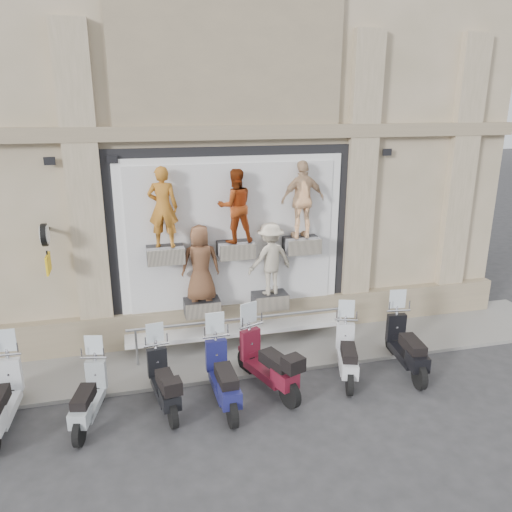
% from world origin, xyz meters
% --- Properties ---
extents(ground, '(90.00, 90.00, 0.00)m').
position_xyz_m(ground, '(0.00, 0.00, 0.00)').
color(ground, '#2F2F31').
rests_on(ground, ground).
extents(sidewalk, '(16.00, 2.20, 0.08)m').
position_xyz_m(sidewalk, '(0.00, 2.10, 0.04)').
color(sidewalk, gray).
rests_on(sidewalk, ground).
extents(building, '(14.00, 8.60, 12.00)m').
position_xyz_m(building, '(0.00, 7.00, 6.00)').
color(building, tan).
rests_on(building, ground).
extents(shop_vitrine, '(5.60, 0.90, 4.30)m').
position_xyz_m(shop_vitrine, '(0.08, 2.74, 2.40)').
color(shop_vitrine, black).
rests_on(shop_vitrine, ground).
extents(guard_rail, '(5.06, 0.10, 0.93)m').
position_xyz_m(guard_rail, '(0.00, 2.00, 0.47)').
color(guard_rail, '#9EA0A5').
rests_on(guard_rail, ground).
extents(clock_sign_bracket, '(0.10, 0.80, 1.02)m').
position_xyz_m(clock_sign_bracket, '(-3.90, 2.47, 2.80)').
color(clock_sign_bracket, black).
rests_on(clock_sign_bracket, ground).
extents(scooter_b, '(0.68, 2.00, 1.60)m').
position_xyz_m(scooter_b, '(-4.59, 0.44, 0.80)').
color(scooter_b, silver).
rests_on(scooter_b, ground).
extents(scooter_c, '(0.87, 1.81, 1.41)m').
position_xyz_m(scooter_c, '(-3.16, 0.29, 0.71)').
color(scooter_c, '#8F969B').
rests_on(scooter_c, ground).
extents(scooter_d, '(0.77, 1.85, 1.46)m').
position_xyz_m(scooter_d, '(-1.85, 0.42, 0.73)').
color(scooter_d, black).
rests_on(scooter_d, ground).
extents(scooter_e, '(0.64, 1.99, 1.60)m').
position_xyz_m(scooter_e, '(-0.77, 0.24, 0.80)').
color(scooter_e, '#161850').
rests_on(scooter_e, ground).
extents(scooter_f, '(1.23, 2.08, 1.63)m').
position_xyz_m(scooter_f, '(0.17, 0.53, 0.81)').
color(scooter_f, '#5A0F1E').
rests_on(scooter_f, ground).
extents(scooter_g, '(1.09, 1.89, 1.47)m').
position_xyz_m(scooter_g, '(1.89, 0.58, 0.74)').
color(scooter_g, '#B9BBC1').
rests_on(scooter_g, ground).
extents(scooter_h, '(0.82, 2.01, 1.59)m').
position_xyz_m(scooter_h, '(3.20, 0.52, 0.79)').
color(scooter_h, black).
rests_on(scooter_h, ground).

